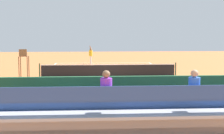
% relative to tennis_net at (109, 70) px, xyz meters
% --- Properties ---
extents(ground_plane, '(60.00, 60.00, 0.00)m').
position_rel_tennis_net_xyz_m(ground_plane, '(0.00, 0.00, -0.50)').
color(ground_plane, '#C66B38').
extents(court_line_markings, '(10.10, 22.20, 0.01)m').
position_rel_tennis_net_xyz_m(court_line_markings, '(0.00, -0.04, -0.50)').
color(court_line_markings, white).
rests_on(court_line_markings, ground).
extents(tennis_net, '(10.30, 0.10, 1.07)m').
position_rel_tennis_net_xyz_m(tennis_net, '(0.00, 0.00, 0.00)').
color(tennis_net, black).
rests_on(tennis_net, ground).
extents(backdrop_wall, '(18.00, 0.16, 2.00)m').
position_rel_tennis_net_xyz_m(backdrop_wall, '(0.00, 14.00, 0.50)').
color(backdrop_wall, '#235633').
rests_on(backdrop_wall, ground).
extents(bleacher_stand, '(9.06, 2.40, 2.48)m').
position_rel_tennis_net_xyz_m(bleacher_stand, '(0.01, 15.34, 0.41)').
color(bleacher_stand, '#B2B2B7').
rests_on(bleacher_stand, ground).
extents(umpire_chair, '(0.67, 0.67, 2.14)m').
position_rel_tennis_net_xyz_m(umpire_chair, '(6.20, 0.21, 0.81)').
color(umpire_chair, brown).
rests_on(umpire_chair, ground).
extents(courtside_bench, '(1.80, 0.40, 0.93)m').
position_rel_tennis_net_xyz_m(courtside_bench, '(-1.79, 13.27, 0.06)').
color(courtside_bench, '#9E754C').
rests_on(courtside_bench, ground).
extents(equipment_bag, '(0.90, 0.36, 0.36)m').
position_rel_tennis_net_xyz_m(equipment_bag, '(0.19, 13.40, -0.32)').
color(equipment_bag, black).
rests_on(equipment_bag, ground).
extents(tennis_player, '(0.37, 0.53, 1.93)m').
position_rel_tennis_net_xyz_m(tennis_player, '(1.31, -9.77, 0.51)').
color(tennis_player, white).
rests_on(tennis_player, ground).
extents(tennis_racket, '(0.40, 0.58, 0.03)m').
position_rel_tennis_net_xyz_m(tennis_racket, '(2.18, -10.43, -0.49)').
color(tennis_racket, black).
rests_on(tennis_racket, ground).
extents(tennis_ball_near, '(0.07, 0.07, 0.07)m').
position_rel_tennis_net_xyz_m(tennis_ball_near, '(-1.10, -6.66, -0.47)').
color(tennis_ball_near, '#CCDB33').
rests_on(tennis_ball_near, ground).
extents(tennis_ball_far, '(0.07, 0.07, 0.07)m').
position_rel_tennis_net_xyz_m(tennis_ball_far, '(3.80, -7.73, -0.47)').
color(tennis_ball_far, '#CCDB33').
rests_on(tennis_ball_far, ground).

